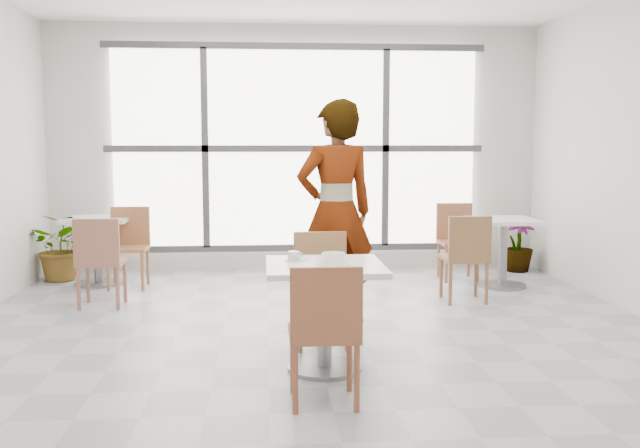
{
  "coord_description": "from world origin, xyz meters",
  "views": [
    {
      "loc": [
        -0.4,
        -5.36,
        1.58
      ],
      "look_at": [
        0.0,
        -0.3,
        1.0
      ],
      "focal_mm": 40.29,
      "sensor_mm": 36.0,
      "label": 1
    }
  ],
  "objects": [
    {
      "name": "oatmeal_bowl",
      "position": [
        0.07,
        -0.56,
        0.79
      ],
      "size": [
        0.21,
        0.21,
        0.09
      ],
      "color": "white",
      "rests_on": "main_table"
    },
    {
      "name": "chair_far",
      "position": [
        0.05,
        0.17,
        0.5
      ],
      "size": [
        0.42,
        0.42,
        0.87
      ],
      "color": "#9D6F42",
      "rests_on": "ground"
    },
    {
      "name": "coffee_cup",
      "position": [
        -0.19,
        -0.38,
        0.78
      ],
      "size": [
        0.16,
        0.13,
        0.07
      ],
      "color": "silver",
      "rests_on": "main_table"
    },
    {
      "name": "plant_right",
      "position": [
        2.7,
        3.12,
        0.34
      ],
      "size": [
        0.45,
        0.45,
        0.68
      ],
      "primitive_type": "imported",
      "rotation": [
        0.0,
        0.0,
        0.21
      ],
      "color": "#4A7844",
      "rests_on": "ground"
    },
    {
      "name": "wall_front",
      "position": [
        0.0,
        -3.5,
        1.5
      ],
      "size": [
        6.0,
        0.0,
        6.0
      ],
      "primitive_type": "plane",
      "rotation": [
        -1.57,
        0.0,
        0.0
      ],
      "color": "silver",
      "rests_on": "ground"
    },
    {
      "name": "bg_chair_right_far",
      "position": [
        1.82,
        2.73,
        0.5
      ],
      "size": [
        0.42,
        0.42,
        0.87
      ],
      "color": "#995B3C",
      "rests_on": "ground"
    },
    {
      "name": "bg_table_right",
      "position": [
        2.2,
        2.21,
        0.49
      ],
      "size": [
        0.7,
        0.7,
        0.75
      ],
      "color": "white",
      "rests_on": "ground"
    },
    {
      "name": "bg_chair_left_near",
      "position": [
        -1.96,
        1.51,
        0.5
      ],
      "size": [
        0.42,
        0.42,
        0.87
      ],
      "rotation": [
        0.0,
        0.0,
        3.14
      ],
      "color": "#985C48",
      "rests_on": "ground"
    },
    {
      "name": "bg_chair_right_near",
      "position": [
        1.58,
        1.47,
        0.5
      ],
      "size": [
        0.42,
        0.42,
        0.87
      ],
      "rotation": [
        0.0,
        0.0,
        3.14
      ],
      "color": "brown",
      "rests_on": "ground"
    },
    {
      "name": "floor",
      "position": [
        0.0,
        0.0,
        0.0
      ],
      "size": [
        7.0,
        7.0,
        0.0
      ],
      "primitive_type": "plane",
      "color": "#9E9EA5",
      "rests_on": "ground"
    },
    {
      "name": "plant_left",
      "position": [
        -2.7,
        2.96,
        0.39
      ],
      "size": [
        0.83,
        0.77,
        0.78
      ],
      "primitive_type": "imported",
      "rotation": [
        0.0,
        0.0,
        -0.27
      ],
      "color": "#43853B",
      "rests_on": "ground"
    },
    {
      "name": "wall_back",
      "position": [
        0.0,
        3.5,
        1.5
      ],
      "size": [
        6.0,
        0.0,
        6.0
      ],
      "primitive_type": "plane",
      "rotation": [
        1.57,
        0.0,
        0.0
      ],
      "color": "silver",
      "rests_on": "ground"
    },
    {
      "name": "person",
      "position": [
        0.22,
        0.82,
        0.97
      ],
      "size": [
        0.81,
        0.64,
        1.94
      ],
      "primitive_type": "imported",
      "rotation": [
        0.0,
        0.0,
        3.42
      ],
      "color": "black",
      "rests_on": "ground"
    },
    {
      "name": "bg_chair_left_far",
      "position": [
        -1.88,
        2.55,
        0.5
      ],
      "size": [
        0.42,
        0.42,
        0.87
      ],
      "color": "#9B6039",
      "rests_on": "ground"
    },
    {
      "name": "chair_near",
      "position": [
        -0.04,
        -1.23,
        0.5
      ],
      "size": [
        0.42,
        0.42,
        0.87
      ],
      "rotation": [
        0.0,
        0.0,
        3.14
      ],
      "color": "#955334",
      "rests_on": "ground"
    },
    {
      "name": "main_table",
      "position": [
        0.01,
        -0.52,
        0.52
      ],
      "size": [
        0.8,
        0.8,
        0.75
      ],
      "color": "white",
      "rests_on": "ground"
    },
    {
      "name": "window",
      "position": [
        0.0,
        3.44,
        1.5
      ],
      "size": [
        4.6,
        0.07,
        2.52
      ],
      "color": "white",
      "rests_on": "ground"
    },
    {
      "name": "bg_table_left",
      "position": [
        -2.24,
        2.69,
        0.49
      ],
      "size": [
        0.7,
        0.7,
        0.75
      ],
      "color": "silver",
      "rests_on": "ground"
    }
  ]
}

